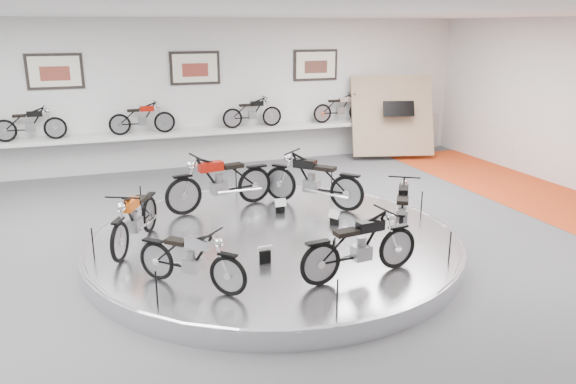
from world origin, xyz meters
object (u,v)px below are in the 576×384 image
object	(u,v)px
bike_c	(135,218)
bike_e	(360,245)
bike_f	(402,209)
display_platform	(274,243)
shelf	(200,132)
bike_b	(220,181)
bike_a	(313,180)
bike_d	(191,258)

from	to	relation	value
bike_c	bike_e	world-z (taller)	bike_c
bike_e	bike_f	bearing A→B (deg)	34.57
bike_e	bike_f	world-z (taller)	bike_e
display_platform	bike_e	distance (m)	2.19
shelf	bike_f	bearing A→B (deg)	-73.77
bike_b	bike_f	size ratio (longest dim) A/B	1.18
shelf	bike_a	xyz separation A→B (m)	(1.27, -5.07, -0.15)
bike_a	bike_e	world-z (taller)	bike_a
shelf	bike_c	bearing A→B (deg)	-110.49
bike_c	bike_f	xyz separation A→B (m)	(4.35, -1.06, -0.01)
bike_a	bike_f	size ratio (longest dim) A/B	1.14
shelf	bike_c	world-z (taller)	bike_c
bike_c	bike_f	bearing A→B (deg)	102.26
bike_a	bike_e	bearing A→B (deg)	127.12
display_platform	bike_b	size ratio (longest dim) A/B	3.34
display_platform	shelf	size ratio (longest dim) A/B	0.58
bike_e	bike_f	xyz separation A→B (m)	(1.43, 1.26, -0.01)
bike_b	bike_d	xyz separation A→B (m)	(-1.18, -3.31, -0.13)
display_platform	shelf	distance (m)	6.46
bike_a	bike_f	bearing A→B (deg)	159.13
bike_e	bike_f	size ratio (longest dim) A/B	1.01
bike_c	shelf	bearing A→B (deg)	-174.58
bike_b	bike_c	size ratio (longest dim) A/B	1.16
shelf	bike_a	bearing A→B (deg)	-75.99
bike_c	bike_f	world-z (taller)	bike_c
bike_a	bike_b	xyz separation A→B (m)	(-1.78, 0.45, 0.02)
bike_b	bike_c	distance (m)	2.28
shelf	bike_c	xyz separation A→B (m)	(-2.27, -6.08, -0.21)
display_platform	shelf	xyz separation A→B (m)	(0.00, 6.40, 0.85)
bike_a	shelf	bearing A→B (deg)	-28.33
bike_f	bike_b	bearing A→B (deg)	78.14
bike_b	bike_e	distance (m)	3.95
bike_a	bike_c	size ratio (longest dim) A/B	1.12
bike_a	bike_c	bearing A→B (deg)	63.58
bike_a	bike_e	size ratio (longest dim) A/B	1.13
shelf	display_platform	bearing A→B (deg)	-90.00
bike_b	bike_e	size ratio (longest dim) A/B	1.17
bike_c	bike_f	size ratio (longest dim) A/B	1.02
bike_d	bike_e	distance (m)	2.39
bike_a	bike_b	world-z (taller)	bike_b
display_platform	bike_e	world-z (taller)	bike_e
bike_e	bike_a	bearing A→B (deg)	72.74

